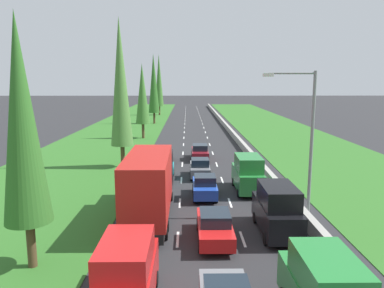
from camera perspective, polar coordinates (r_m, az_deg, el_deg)
name	(u,v)px	position (r m, az deg, el deg)	size (l,w,h in m)	color
ground_plane	(195,130)	(64.33, 0.39, 2.19)	(300.00, 300.00, 0.00)	#28282B
grass_verge_left	(122,130)	(65.33, -10.78, 2.15)	(14.00, 140.00, 0.04)	#2D6623
grass_verge_right	(277,130)	(66.17, 12.92, 2.17)	(14.00, 140.00, 0.04)	#2D6623
median_barrier	(227,127)	(64.63, 5.45, 2.56)	(0.44, 120.00, 0.85)	#9E9B93
lane_markings	(195,130)	(64.33, 0.39, 2.19)	(3.64, 116.00, 0.01)	white
red_van_left_lane	(127,275)	(14.57, -9.94, -19.23)	(1.96, 4.90, 2.82)	red
red_box_truck_left_lane	(150,184)	(22.81, -6.49, -6.20)	(2.46, 9.40, 4.18)	black
red_sedan_centre_lane	(215,226)	(20.15, 3.49, -12.48)	(1.82, 4.50, 1.64)	red
blue_hatchback_centre_lane	(205,187)	(27.08, 1.96, -6.55)	(1.74, 3.90, 1.72)	#1E47B7
black_van_right_lane	(277,210)	(21.27, 12.92, -9.80)	(1.96, 4.90, 2.82)	black
grey_hatchback_centre_lane	(200,168)	(32.67, 1.23, -3.71)	(1.74, 3.90, 1.72)	slate
maroon_sedan_centre_lane	(200,152)	(40.13, 1.22, -1.22)	(1.82, 4.50, 1.64)	maroon
teal_hatchback_left_lane	(163,170)	(32.15, -4.42, -3.95)	(1.74, 3.90, 1.72)	teal
black_sedan_left_lane	(163,155)	(38.58, -4.42, -1.69)	(1.82, 4.50, 1.64)	black
green_van_right_lane_third	(248,174)	(28.72, 8.59, -4.54)	(1.96, 4.90, 2.82)	#237A33
poplar_tree_nearest	(22,121)	(17.45, -24.70, 3.24)	(2.08, 2.08, 11.33)	#4C3823
poplar_tree_second	(120,83)	(36.33, -10.94, 9.24)	(2.16, 2.16, 14.36)	#4C3823
poplar_tree_third	(142,94)	(54.72, -7.64, 7.62)	(2.07, 2.07, 10.91)	#4C3823
poplar_tree_fourth	(154,84)	(73.63, -5.92, 9.23)	(2.14, 2.14, 13.63)	#4C3823
poplar_tree_fifth	(159,81)	(92.30, -5.09, 9.69)	(2.17, 2.17, 14.80)	#4C3823
street_light_mast	(306,134)	(23.55, 17.18, 1.51)	(3.20, 0.28, 9.00)	gray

